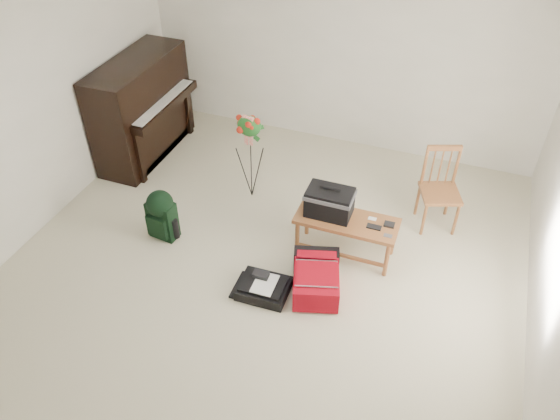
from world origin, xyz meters
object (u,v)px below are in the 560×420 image
at_px(piano, 143,110).
at_px(green_backpack, 161,213).
at_px(black_duffel, 264,287).
at_px(flower_stand, 250,158).
at_px(red_suitcase, 318,275).
at_px(bench, 335,208).
at_px(dining_chair, 441,190).

xyz_separation_m(piano, green_backpack, (1.01, -1.37, -0.28)).
height_order(black_duffel, flower_stand, flower_stand).
distance_m(piano, green_backpack, 1.72).
relative_size(piano, green_backpack, 2.59).
bearing_deg(flower_stand, red_suitcase, -34.96).
xyz_separation_m(bench, dining_chair, (0.93, 0.81, -0.11)).
xyz_separation_m(red_suitcase, flower_stand, (-1.15, 1.09, 0.39)).
xyz_separation_m(bench, black_duffel, (-0.44, -0.82, -0.48)).
distance_m(red_suitcase, flower_stand, 1.63).
relative_size(bench, red_suitcase, 1.38).
xyz_separation_m(dining_chair, green_backpack, (-2.67, -1.25, -0.13)).
bearing_deg(dining_chair, black_duffel, -150.74).
height_order(dining_chair, green_backpack, dining_chair).
xyz_separation_m(piano, dining_chair, (3.68, -0.12, -0.16)).
bearing_deg(dining_chair, red_suitcase, -144.71).
distance_m(bench, red_suitcase, 0.69).
distance_m(piano, dining_chair, 3.69).
height_order(bench, dining_chair, dining_chair).
height_order(piano, green_backpack, piano).
bearing_deg(red_suitcase, flower_stand, 119.28).
bearing_deg(dining_chair, green_backpack, -175.57).
relative_size(piano, dining_chair, 1.65).
distance_m(dining_chair, red_suitcase, 1.67).
relative_size(piano, black_duffel, 3.09).
relative_size(dining_chair, black_duffel, 1.88).
height_order(dining_chair, flower_stand, flower_stand).
bearing_deg(piano, flower_stand, -13.54).
xyz_separation_m(piano, flower_stand, (1.61, -0.39, -0.07)).
relative_size(red_suitcase, flower_stand, 0.68).
bearing_deg(dining_chair, piano, 157.52).
bearing_deg(green_backpack, piano, 132.76).
distance_m(bench, black_duffel, 1.04).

